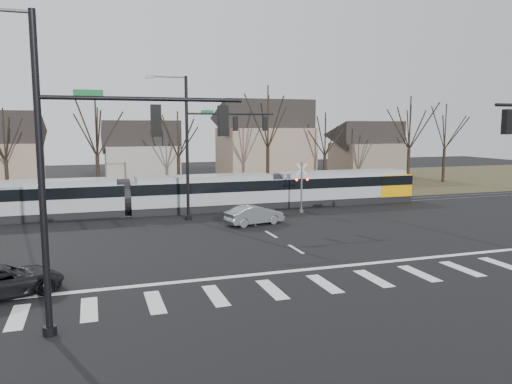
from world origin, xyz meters
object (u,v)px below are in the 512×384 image
object	(u,v)px
suv	(2,281)
tram	(203,192)
rail_crossing_signal	(302,189)
sedan	(254,215)

from	to	relation	value
suv	tram	bearing A→B (deg)	-55.84
suv	rail_crossing_signal	size ratio (longest dim) A/B	1.27
tram	rail_crossing_signal	world-z (taller)	rail_crossing_signal
tram	suv	world-z (taller)	tram
suv	rail_crossing_signal	xyz separation A→B (m)	(19.06, 14.28, 1.24)
tram	suv	distance (m)	21.17
sedan	suv	distance (m)	17.76
tram	rail_crossing_signal	size ratio (longest dim) A/B	9.35
sedan	rail_crossing_signal	bearing A→B (deg)	-68.61
sedan	rail_crossing_signal	xyz separation A→B (m)	(5.00, 3.44, 1.21)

